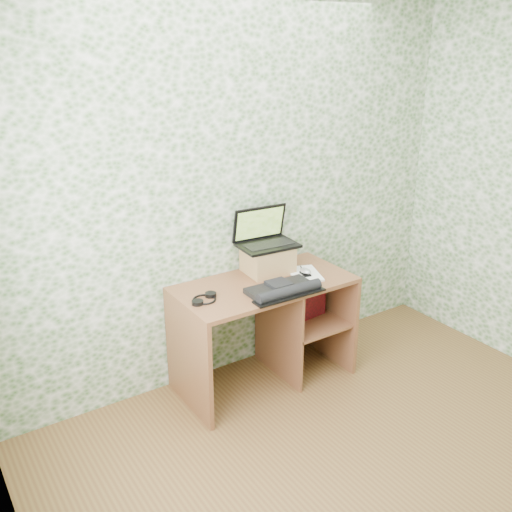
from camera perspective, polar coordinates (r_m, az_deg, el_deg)
floor at (r=3.33m, az=16.04°, el=-23.19°), size 3.50×3.50×0.00m
wall_back at (r=3.86m, az=-1.70°, el=6.36°), size 3.50×0.00×3.50m
wall_left at (r=1.75m, az=-21.39°, el=-14.60°), size 0.00×3.50×3.50m
desk at (r=3.98m, az=1.52°, el=-5.85°), size 1.20×0.60×0.75m
riser at (r=3.94m, az=1.18°, el=-0.33°), size 0.33×0.28×0.19m
laptop at (r=3.92m, az=0.85°, el=1.97°), size 0.41×0.30×0.26m
keyboard at (r=3.65m, az=2.76°, el=-3.35°), size 0.50×0.26×0.07m
headphones at (r=3.56m, az=-5.20°, el=-4.30°), size 0.20×0.20×0.03m
notepad at (r=3.93m, az=4.89°, el=-1.81°), size 0.28×0.33×0.01m
mouse at (r=3.90m, az=4.96°, el=-1.63°), size 0.08×0.11×0.03m
pen at (r=3.99m, az=4.63°, el=-1.34°), size 0.06×0.11×0.01m
red_box at (r=4.11m, az=5.52°, el=-4.28°), size 0.23×0.10×0.27m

